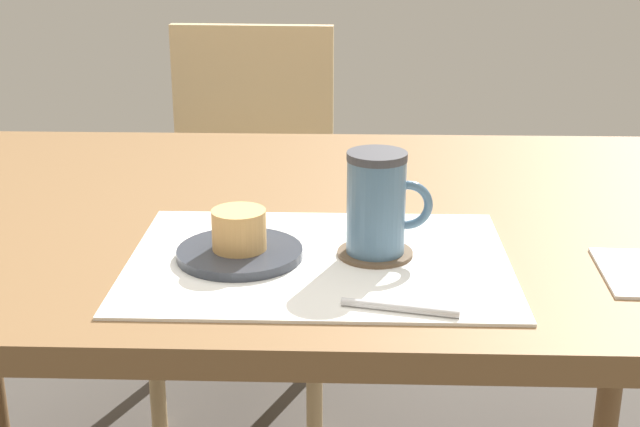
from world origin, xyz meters
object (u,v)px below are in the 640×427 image
(wooden_chair, at_px, (248,196))
(pastry_plate, at_px, (240,253))
(pastry, at_px, (239,230))
(coffee_mug, at_px, (378,203))
(dining_table, at_px, (279,249))

(wooden_chair, distance_m, pastry_plate, 0.99)
(pastry, xyz_separation_m, coffee_mug, (0.17, 0.01, 0.03))
(dining_table, bearing_deg, pastry, -99.01)
(wooden_chair, xyz_separation_m, pastry_plate, (0.10, -0.96, 0.24))
(pastry_plate, bearing_deg, coffee_mug, 4.86)
(coffee_mug, bearing_deg, wooden_chair, 106.22)
(wooden_chair, bearing_deg, pastry, 98.47)
(coffee_mug, bearing_deg, pastry, -175.14)
(wooden_chair, distance_m, pastry, 1.00)
(dining_table, distance_m, pastry, 0.23)
(pastry_plate, distance_m, coffee_mug, 0.18)
(dining_table, xyz_separation_m, coffee_mug, (0.14, -0.19, 0.14))
(coffee_mug, bearing_deg, dining_table, 126.19)
(wooden_chair, xyz_separation_m, coffee_mug, (0.27, -0.94, 0.31))
(dining_table, xyz_separation_m, pastry_plate, (-0.03, -0.20, 0.08))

